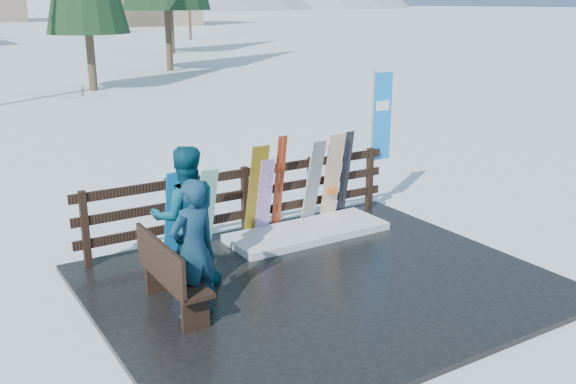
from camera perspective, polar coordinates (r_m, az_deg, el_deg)
ground at (r=9.01m, az=2.93°, el=-8.36°), size 700.00×700.00×0.00m
deck at (r=9.00m, az=2.94°, el=-8.13°), size 6.00×5.00×0.08m
fence at (r=10.51m, az=-3.84°, el=-0.36°), size 5.60×0.10×1.15m
snow_patch at (r=10.62m, az=1.75°, el=-3.56°), size 2.69×1.00×0.12m
bench at (r=8.07m, az=-10.53°, el=-7.11°), size 0.41×1.50×0.97m
snowboard_0 at (r=9.79m, az=-10.06°, el=-1.83°), size 0.29×0.32×1.33m
snowboard_1 at (r=9.99m, az=-7.27°, el=-1.39°), size 0.28×0.40×1.31m
snowboard_2 at (r=10.33m, az=-2.83°, el=0.07°), size 0.30×0.39×1.56m
snowboard_3 at (r=10.43m, az=-2.11°, el=-0.45°), size 0.25×0.31×1.32m
snowboard_4 at (r=10.89m, az=2.25°, el=0.82°), size 0.26×0.40×1.52m
snowboard_5 at (r=11.10m, az=3.96°, el=1.27°), size 0.32×0.30×1.58m
ski_pair_a at (r=10.60m, az=-0.81°, el=0.76°), size 0.17×0.29×1.65m
ski_pair_b at (r=11.34m, az=5.09°, el=1.57°), size 0.17×0.26×1.58m
rental_flag at (r=11.87m, az=8.14°, el=6.19°), size 0.45×0.04×2.60m
person_front at (r=7.78m, az=-8.42°, el=-5.04°), size 0.72×0.55×1.75m
person_back at (r=8.66m, az=-9.08°, el=-2.17°), size 1.08×0.93×1.93m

